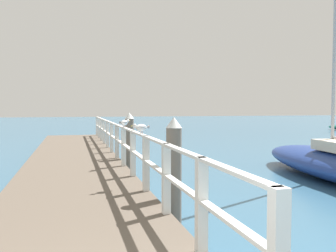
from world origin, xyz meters
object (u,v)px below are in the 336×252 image
object	(u,v)px
seagull_background	(124,122)
seagull_foreground	(141,127)
dock_piling_far	(129,143)
dock_piling_near	(174,171)

from	to	relation	value
seagull_background	seagull_foreground	bearing A→B (deg)	-49.32
dock_piling_far	seagull_background	distance (m)	1.78
seagull_foreground	dock_piling_near	bearing A→B (deg)	168.62
dock_piling_far	seagull_background	bearing A→B (deg)	-103.37
seagull_foreground	dock_piling_far	bearing A→B (deg)	-34.88
dock_piling_near	seagull_background	world-z (taller)	dock_piling_near
seagull_foreground	seagull_background	size ratio (longest dim) A/B	1.12
dock_piling_near	seagull_foreground	bearing A→B (deg)	108.13
dock_piling_near	seagull_foreground	size ratio (longest dim) A/B	4.59
dock_piling_far	dock_piling_near	bearing A→B (deg)	-90.00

